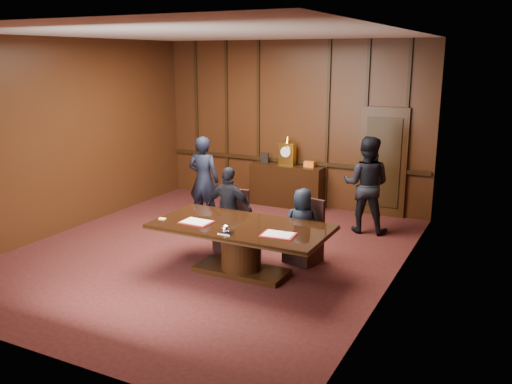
% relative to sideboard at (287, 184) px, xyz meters
% --- Properties ---
extents(room, '(7.00, 7.04, 3.50)m').
position_rel_sideboard_xyz_m(room, '(0.07, -3.12, 1.24)').
color(room, '#330E0E').
rests_on(room, ground).
extents(sideboard, '(1.60, 0.45, 1.54)m').
position_rel_sideboard_xyz_m(sideboard, '(0.00, 0.00, 0.00)').
color(sideboard, black).
rests_on(sideboard, ground).
extents(conference_table, '(2.62, 1.32, 0.76)m').
position_rel_sideboard_xyz_m(conference_table, '(0.90, -3.76, 0.02)').
color(conference_table, black).
rests_on(conference_table, ground).
extents(folder_left, '(0.47, 0.34, 0.02)m').
position_rel_sideboard_xyz_m(folder_left, '(0.25, -3.96, 0.28)').
color(folder_left, '#A30F19').
rests_on(folder_left, conference_table).
extents(folder_right, '(0.49, 0.37, 0.02)m').
position_rel_sideboard_xyz_m(folder_right, '(1.59, -3.95, 0.28)').
color(folder_right, '#A30F19').
rests_on(folder_right, conference_table).
extents(inkstand, '(0.20, 0.14, 0.12)m').
position_rel_sideboard_xyz_m(inkstand, '(0.90, -4.21, 0.33)').
color(inkstand, white).
rests_on(inkstand, conference_table).
extents(notepad, '(0.11, 0.08, 0.01)m').
position_rel_sideboard_xyz_m(notepad, '(-0.30, -4.06, 0.28)').
color(notepad, '#FDDB7C').
rests_on(notepad, conference_table).
extents(chair_left, '(0.53, 0.53, 0.99)m').
position_rel_sideboard_xyz_m(chair_left, '(0.25, -2.88, -0.19)').
color(chair_left, black).
rests_on(chair_left, ground).
extents(chair_right, '(0.57, 0.57, 0.99)m').
position_rel_sideboard_xyz_m(chair_right, '(1.55, -2.88, -0.19)').
color(chair_right, black).
rests_on(chair_right, ground).
extents(signatory_left, '(0.84, 0.37, 1.42)m').
position_rel_sideboard_xyz_m(signatory_left, '(0.25, -2.96, 0.22)').
color(signatory_left, black).
rests_on(signatory_left, ground).
extents(signatory_right, '(0.67, 0.52, 1.20)m').
position_rel_sideboard_xyz_m(signatory_right, '(1.55, -2.96, 0.12)').
color(signatory_right, black).
rests_on(signatory_right, ground).
extents(witness_left, '(0.66, 0.46, 1.70)m').
position_rel_sideboard_xyz_m(witness_left, '(-0.95, -1.84, 0.37)').
color(witness_left, black).
rests_on(witness_left, ground).
extents(witness_right, '(0.92, 0.75, 1.78)m').
position_rel_sideboard_xyz_m(witness_right, '(2.00, -0.97, 0.40)').
color(witness_right, black).
rests_on(witness_right, ground).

